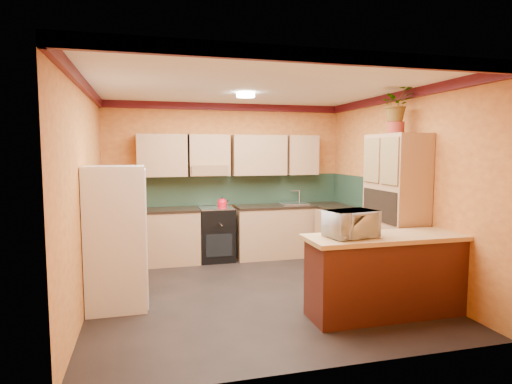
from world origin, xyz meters
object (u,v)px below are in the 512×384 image
(base_cabinets_back, at_px, (251,233))
(pantry, at_px, (395,212))
(stove, at_px, (216,234))
(breakfast_bar, at_px, (387,277))
(fridge, at_px, (116,237))
(microwave, at_px, (351,224))

(base_cabinets_back, distance_m, pantry, 2.65)
(stove, relative_size, breakfast_bar, 0.51)
(fridge, height_order, microwave, fridge)
(stove, height_order, fridge, fridge)
(base_cabinets_back, height_order, breakfast_bar, same)
(breakfast_bar, height_order, microwave, microwave)
(pantry, bearing_deg, stove, 134.54)
(fridge, bearing_deg, stove, 51.48)
(pantry, bearing_deg, base_cabinets_back, 124.61)
(stove, distance_m, microwave, 3.18)
(base_cabinets_back, bearing_deg, pantry, -55.39)
(microwave, bearing_deg, breakfast_bar, -11.37)
(fridge, bearing_deg, breakfast_bar, -19.41)
(base_cabinets_back, height_order, microwave, microwave)
(fridge, height_order, pantry, pantry)
(base_cabinets_back, xyz_separation_m, microwave, (0.39, -2.95, 0.64))
(fridge, xyz_separation_m, microwave, (2.52, -1.05, 0.23))
(base_cabinets_back, height_order, fridge, fridge)
(stove, distance_m, breakfast_bar, 3.30)
(base_cabinets_back, xyz_separation_m, breakfast_bar, (0.85, -2.95, 0.00))
(breakfast_bar, bearing_deg, base_cabinets_back, 106.11)
(pantry, bearing_deg, breakfast_bar, -126.86)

